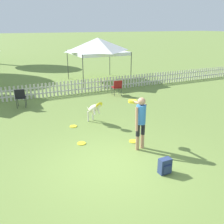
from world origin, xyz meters
TOP-DOWN VIEW (x-y plane):
  - ground_plane at (0.00, 0.00)m, footprint 240.00×240.00m
  - handler_person at (1.18, 0.57)m, footprint 0.52×1.04m
  - leaping_dog at (0.71, 3.09)m, footprint 0.42×1.03m
  - frisbee_near_handler at (-0.31, 1.60)m, footprint 0.27×0.27m
  - frisbee_near_dog at (1.24, 1.03)m, footprint 0.27×0.27m
  - frisbee_midfield at (-0.13, 3.07)m, footprint 0.27×0.27m
  - backpack_on_grass at (1.06, -0.88)m, footprint 0.31×0.22m
  - picket_fence at (-0.00, 7.53)m, footprint 27.96×0.04m
  - folding_chair_blue_left at (3.26, 6.24)m, footprint 0.51×0.53m
  - folding_chair_green_right at (-1.58, 6.24)m, footprint 0.52×0.54m
  - canopy_tent_secondary at (3.73, 9.99)m, footprint 3.22×3.22m

SIDE VIEW (x-z plane):
  - ground_plane at x=0.00m, z-range 0.00..0.00m
  - frisbee_near_handler at x=-0.31m, z-range 0.00..0.02m
  - frisbee_near_dog at x=1.24m, z-range 0.00..0.02m
  - frisbee_midfield at x=-0.13m, z-range 0.00..0.02m
  - backpack_on_grass at x=1.06m, z-range 0.00..0.40m
  - picket_fence at x=0.00m, z-range 0.00..0.75m
  - folding_chair_blue_left at x=3.26m, z-range 0.08..0.90m
  - folding_chair_green_right at x=-1.58m, z-range 0.09..0.97m
  - leaping_dog at x=0.71m, z-range 0.10..1.04m
  - handler_person at x=1.18m, z-range 0.21..1.82m
  - canopy_tent_secondary at x=3.73m, z-range 0.88..3.68m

